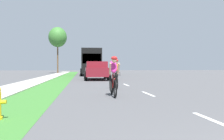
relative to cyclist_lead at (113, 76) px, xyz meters
The scene contains 10 objects.
ground_plane 12.02m from the cyclist_lead, 82.38° to the left, with size 120.00×120.00×0.00m, color #4C4C4F.
grass_verge 12.32m from the cyclist_lead, 104.69° to the left, with size 1.85×70.00×0.01m, color #38722D.
sidewalk_concrete 12.92m from the cyclist_lead, 112.73° to the left, with size 1.88×70.00×0.10m, color #B2ADA3.
lane_markings_center 15.99m from the cyclist_lead, 84.28° to the left, with size 0.12×52.71×0.01m.
cyclist_lead is the anchor object (origin of this frame).
cyclist_trailing 3.19m from the cyclist_lead, 80.52° to the left, with size 0.42×1.72×1.58m.
pickup_maroon 12.09m from the cyclist_lead, 89.82° to the left, with size 2.22×5.10×1.64m.
bus_black 24.65m from the cyclist_lead, 90.26° to the left, with size 2.78×11.60×3.48m.
sedan_red 42.63m from the cyclist_lead, 90.06° to the left, with size 1.98×4.30×1.52m.
street_tree_far 35.33m from the cyclist_lead, 99.46° to the left, with size 3.32×3.32×8.46m.
Camera 1 is at (-2.81, -1.02, 1.16)m, focal length 37.23 mm.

